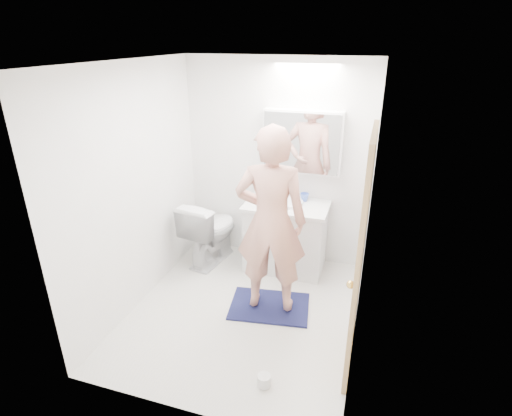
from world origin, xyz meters
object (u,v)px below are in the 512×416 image
at_px(soap_bottle_b, 271,190).
at_px(medicine_cabinet, 302,142).
at_px(person, 271,222).
at_px(toothbrush_cup, 304,197).
at_px(soap_bottle_a, 261,188).
at_px(vanity_cabinet, 286,238).
at_px(toilet_paper_roll, 264,380).
at_px(toilet, 211,230).

bearing_deg(soap_bottle_b, medicine_cabinet, 5.04).
distance_m(person, toothbrush_cup, 1.00).
bearing_deg(toothbrush_cup, person, -97.63).
bearing_deg(soap_bottle_b, soap_bottle_a, -165.91).
relative_size(vanity_cabinet, toothbrush_cup, 8.87).
distance_m(vanity_cabinet, medicine_cabinet, 1.13).
distance_m(vanity_cabinet, soap_bottle_a, 0.66).
xyz_separation_m(toothbrush_cup, toilet_paper_roll, (0.10, -1.97, -0.82)).
bearing_deg(medicine_cabinet, toilet_paper_roll, -85.46).
height_order(soap_bottle_b, toilet_paper_roll, soap_bottle_b).
height_order(medicine_cabinet, soap_bottle_b, medicine_cabinet).
xyz_separation_m(medicine_cabinet, soap_bottle_b, (-0.34, -0.03, -0.60)).
bearing_deg(toilet, medicine_cabinet, -152.26).
bearing_deg(toothbrush_cup, toilet_paper_roll, -87.19).
height_order(soap_bottle_b, toothbrush_cup, soap_bottle_b).
distance_m(toothbrush_cup, toilet_paper_roll, 2.14).
bearing_deg(vanity_cabinet, toilet_paper_roll, -81.61).
relative_size(vanity_cabinet, soap_bottle_b, 5.37).
distance_m(soap_bottle_a, toilet_paper_roll, 2.24).
bearing_deg(soap_bottle_b, person, -74.91).
height_order(person, soap_bottle_a, person).
xyz_separation_m(medicine_cabinet, toilet_paper_roll, (0.16, -2.02, -1.45)).
relative_size(vanity_cabinet, toilet, 1.10).
bearing_deg(vanity_cabinet, toilet, -172.79).
height_order(soap_bottle_a, toilet_paper_roll, soap_bottle_a).
relative_size(toilet, soap_bottle_b, 4.86).
height_order(vanity_cabinet, toilet_paper_roll, vanity_cabinet).
relative_size(medicine_cabinet, person, 0.47).
bearing_deg(soap_bottle_a, person, -68.19).
bearing_deg(medicine_cabinet, toilet, -162.27).
relative_size(soap_bottle_b, toothbrush_cup, 1.65).
bearing_deg(vanity_cabinet, soap_bottle_b, 142.35).
distance_m(medicine_cabinet, person, 1.16).
bearing_deg(soap_bottle_b, vanity_cabinet, -37.65).
distance_m(toilet, toilet_paper_roll, 2.10).
distance_m(vanity_cabinet, toothbrush_cup, 0.53).
relative_size(person, toothbrush_cup, 18.29).
xyz_separation_m(person, toilet_paper_roll, (0.23, -0.98, -0.93)).
relative_size(vanity_cabinet, person, 0.48).
relative_size(toothbrush_cup, toilet_paper_roll, 0.92).
height_order(person, toilet_paper_roll, person).
relative_size(person, soap_bottle_a, 8.87).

